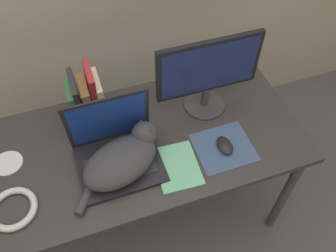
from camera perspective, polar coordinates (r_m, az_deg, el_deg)
desk at (r=1.58m, az=-3.64°, el=-4.02°), size 1.35×0.66×0.72m
laptop at (r=1.43m, az=-8.29°, el=-3.95°), size 0.33×0.28×0.29m
cat at (r=1.39m, az=-7.17°, el=-5.16°), size 0.39×0.30×0.15m
external_monitor at (r=1.50m, az=6.45°, el=8.42°), size 0.45×0.19×0.37m
mousepad at (r=1.51m, az=8.91°, el=-3.41°), size 0.24×0.22×0.00m
computer_mouse at (r=1.49m, az=9.12°, el=-3.09°), size 0.06×0.10×0.03m
book_row at (r=1.56m, az=-12.87°, el=4.35°), size 0.15×0.17×0.26m
cable_coil at (r=1.45m, az=-23.59°, el=-12.09°), size 0.18×0.18×0.03m
notepad at (r=1.44m, az=1.46°, el=-6.49°), size 0.18×0.23×0.01m
cd_disc at (r=1.59m, az=-24.32°, el=-5.44°), size 0.12×0.12×0.00m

